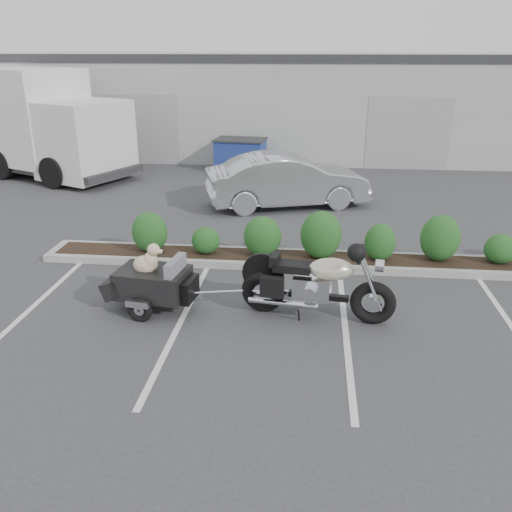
# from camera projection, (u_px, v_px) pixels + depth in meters

# --- Properties ---
(ground) EXTENTS (90.00, 90.00, 0.00)m
(ground) POSITION_uv_depth(u_px,v_px,m) (274.00, 310.00, 9.37)
(ground) COLOR #38383A
(ground) RESTS_ON ground
(planter_kerb) EXTENTS (12.00, 1.00, 0.15)m
(planter_kerb) POSITION_uv_depth(u_px,v_px,m) (329.00, 261.00, 11.28)
(planter_kerb) COLOR #9E9E93
(planter_kerb) RESTS_ON ground
(building) EXTENTS (26.00, 10.00, 4.00)m
(building) POSITION_uv_depth(u_px,v_px,m) (302.00, 100.00, 24.41)
(building) COLOR #9EA099
(building) RESTS_ON ground
(motorcycle) EXTENTS (2.58, 0.98, 1.48)m
(motorcycle) POSITION_uv_depth(u_px,v_px,m) (317.00, 285.00, 8.89)
(motorcycle) COLOR black
(motorcycle) RESTS_ON ground
(pet_trailer) EXTENTS (2.08, 1.18, 1.23)m
(pet_trailer) POSITION_uv_depth(u_px,v_px,m) (152.00, 281.00, 9.21)
(pet_trailer) COLOR black
(pet_trailer) RESTS_ON ground
(sedan) EXTENTS (4.77, 2.86, 1.49)m
(sedan) POSITION_uv_depth(u_px,v_px,m) (287.00, 181.00, 15.18)
(sedan) COLOR silver
(sedan) RESTS_ON ground
(dumpster) EXTENTS (1.91, 1.41, 1.18)m
(dumpster) POSITION_uv_depth(u_px,v_px,m) (240.00, 155.00, 19.55)
(dumpster) COLOR navy
(dumpster) RESTS_ON ground
(delivery_truck) EXTENTS (8.14, 5.49, 3.58)m
(delivery_truck) POSITION_uv_depth(u_px,v_px,m) (30.00, 124.00, 18.90)
(delivery_truck) COLOR silver
(delivery_truck) RESTS_ON ground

